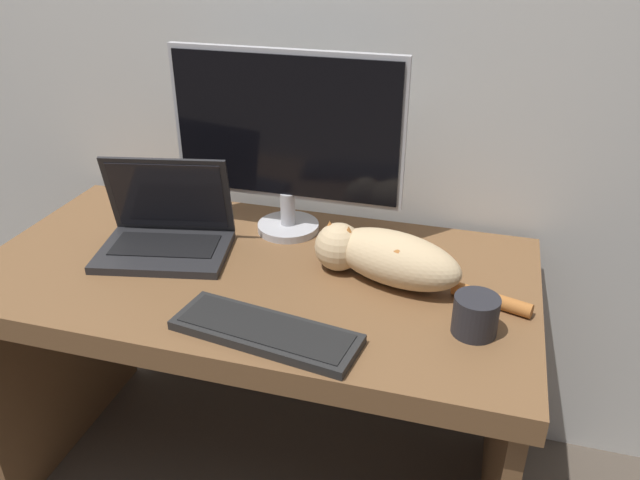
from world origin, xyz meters
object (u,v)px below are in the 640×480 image
object	(u,v)px
laptop	(166,233)
external_keyboard	(266,332)
cat	(386,256)
coffee_mug	(475,315)
monitor	(286,137)

from	to	relation	value
laptop	external_keyboard	xyz separation A→B (m)	(0.37, -0.28, -0.04)
laptop	cat	size ratio (longest dim) A/B	0.70
external_keyboard	coffee_mug	world-z (taller)	coffee_mug
monitor	laptop	bearing A→B (deg)	-143.80
external_keyboard	laptop	bearing A→B (deg)	151.73
laptop	external_keyboard	world-z (taller)	laptop
laptop	external_keyboard	bearing A→B (deg)	-48.37
laptop	cat	distance (m)	0.56
monitor	cat	bearing A→B (deg)	-31.08
external_keyboard	coffee_mug	size ratio (longest dim) A/B	4.36
external_keyboard	coffee_mug	xyz separation A→B (m)	(0.41, 0.13, 0.03)
monitor	laptop	world-z (taller)	monitor
external_keyboard	coffee_mug	distance (m)	0.43
laptop	coffee_mug	distance (m)	0.79
external_keyboard	cat	bearing A→B (deg)	64.47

